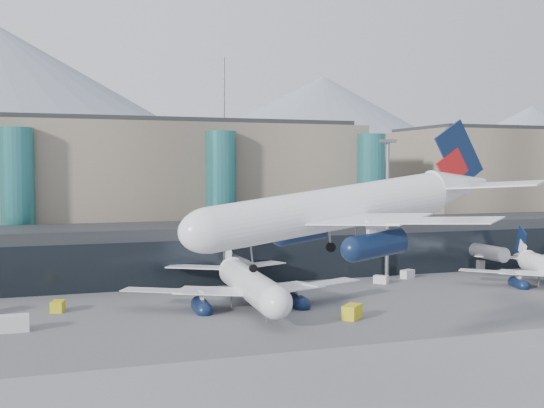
{
  "coord_description": "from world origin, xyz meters",
  "views": [
    {
      "loc": [
        -31.38,
        -64.31,
        20.25
      ],
      "look_at": [
        1.82,
        32.0,
        14.92
      ],
      "focal_mm": 45.0,
      "sensor_mm": 36.0,
      "label": 1
    }
  ],
  "objects_px": {
    "hero_jet": "(361,195)",
    "veh_b": "(58,306)",
    "veh_g": "(381,280)",
    "veh_h": "(352,312)",
    "lightmast_mid": "(387,200)",
    "veh_a": "(14,323)",
    "jet_parked_mid": "(245,273)",
    "veh_d": "(407,274)"
  },
  "relations": [
    {
      "from": "hero_jet",
      "to": "veh_h",
      "type": "distance_m",
      "value": 33.37
    },
    {
      "from": "hero_jet",
      "to": "veh_d",
      "type": "height_order",
      "value": "hero_jet"
    },
    {
      "from": "veh_b",
      "to": "veh_h",
      "type": "bearing_deg",
      "value": -100.9
    },
    {
      "from": "veh_a",
      "to": "veh_d",
      "type": "height_order",
      "value": "veh_a"
    },
    {
      "from": "hero_jet",
      "to": "jet_parked_mid",
      "type": "relative_size",
      "value": 0.88
    },
    {
      "from": "jet_parked_mid",
      "to": "veh_h",
      "type": "bearing_deg",
      "value": -139.79
    },
    {
      "from": "veh_h",
      "to": "jet_parked_mid",
      "type": "bearing_deg",
      "value": 82.14
    },
    {
      "from": "hero_jet",
      "to": "veh_d",
      "type": "xyz_separation_m",
      "value": [
        36.32,
        53.67,
        -17.08
      ]
    },
    {
      "from": "hero_jet",
      "to": "veh_h",
      "type": "xyz_separation_m",
      "value": [
        11.83,
        26.23,
        -16.9
      ]
    },
    {
      "from": "veh_h",
      "to": "hero_jet",
      "type": "bearing_deg",
      "value": -158.47
    },
    {
      "from": "jet_parked_mid",
      "to": "veh_g",
      "type": "distance_m",
      "value": 29.59
    },
    {
      "from": "veh_a",
      "to": "veh_g",
      "type": "distance_m",
      "value": 62.27
    },
    {
      "from": "veh_g",
      "to": "veh_h",
      "type": "height_order",
      "value": "veh_h"
    },
    {
      "from": "jet_parked_mid",
      "to": "veh_a",
      "type": "relative_size",
      "value": 10.52
    },
    {
      "from": "hero_jet",
      "to": "veh_g",
      "type": "distance_m",
      "value": 60.34
    },
    {
      "from": "veh_b",
      "to": "veh_d",
      "type": "bearing_deg",
      "value": -66.63
    },
    {
      "from": "hero_jet",
      "to": "veh_g",
      "type": "relative_size",
      "value": 14.1
    },
    {
      "from": "veh_b",
      "to": "veh_h",
      "type": "distance_m",
      "value": 41.35
    },
    {
      "from": "hero_jet",
      "to": "veh_h",
      "type": "bearing_deg",
      "value": 58.36
    },
    {
      "from": "lightmast_mid",
      "to": "hero_jet",
      "type": "relative_size",
      "value": 0.76
    },
    {
      "from": "veh_b",
      "to": "veh_g",
      "type": "xyz_separation_m",
      "value": [
        54.47,
        6.19,
        -0.07
      ]
    },
    {
      "from": "veh_b",
      "to": "veh_h",
      "type": "height_order",
      "value": "veh_h"
    },
    {
      "from": "jet_parked_mid",
      "to": "veh_h",
      "type": "xyz_separation_m",
      "value": [
        10.7,
        -14.55,
        -3.72
      ]
    },
    {
      "from": "hero_jet",
      "to": "veh_h",
      "type": "relative_size",
      "value": 9.84
    },
    {
      "from": "veh_d",
      "to": "veh_g",
      "type": "distance_m",
      "value": 8.21
    },
    {
      "from": "lightmast_mid",
      "to": "jet_parked_mid",
      "type": "distance_m",
      "value": 37.09
    },
    {
      "from": "jet_parked_mid",
      "to": "veh_h",
      "type": "height_order",
      "value": "jet_parked_mid"
    },
    {
      "from": "veh_a",
      "to": "veh_g",
      "type": "height_order",
      "value": "veh_a"
    },
    {
      "from": "veh_g",
      "to": "veh_b",
      "type": "bearing_deg",
      "value": -125.96
    },
    {
      "from": "veh_b",
      "to": "veh_d",
      "type": "relative_size",
      "value": 0.98
    },
    {
      "from": "veh_b",
      "to": "veh_a",
      "type": "bearing_deg",
      "value": 166.78
    },
    {
      "from": "lightmast_mid",
      "to": "veh_h",
      "type": "distance_m",
      "value": 39.33
    },
    {
      "from": "veh_g",
      "to": "veh_h",
      "type": "bearing_deg",
      "value": -78.04
    },
    {
      "from": "jet_parked_mid",
      "to": "veh_g",
      "type": "height_order",
      "value": "jet_parked_mid"
    },
    {
      "from": "veh_g",
      "to": "veh_h",
      "type": "xyz_separation_m",
      "value": [
        -17.09,
        -23.87,
        0.25
      ]
    },
    {
      "from": "jet_parked_mid",
      "to": "lightmast_mid",
      "type": "bearing_deg",
      "value": -60.56
    },
    {
      "from": "veh_a",
      "to": "veh_g",
      "type": "relative_size",
      "value": 1.52
    },
    {
      "from": "jet_parked_mid",
      "to": "veh_d",
      "type": "relative_size",
      "value": 14.12
    },
    {
      "from": "veh_b",
      "to": "veh_h",
      "type": "xyz_separation_m",
      "value": [
        37.38,
        -17.68,
        0.18
      ]
    },
    {
      "from": "lightmast_mid",
      "to": "hero_jet",
      "type": "height_order",
      "value": "lightmast_mid"
    },
    {
      "from": "veh_d",
      "to": "jet_parked_mid",
      "type": "bearing_deg",
      "value": 174.04
    },
    {
      "from": "hero_jet",
      "to": "veh_b",
      "type": "relative_size",
      "value": 12.67
    }
  ]
}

